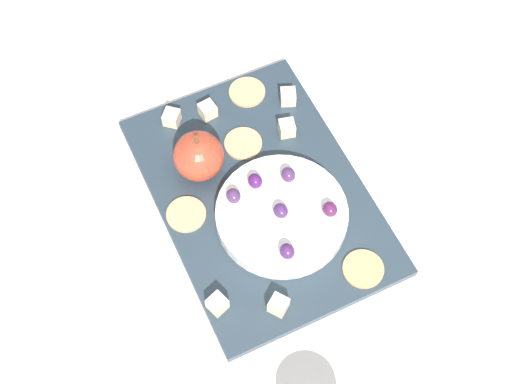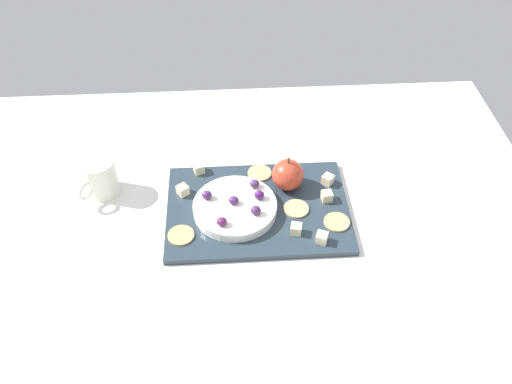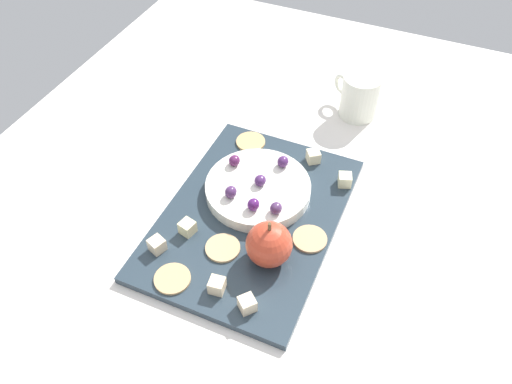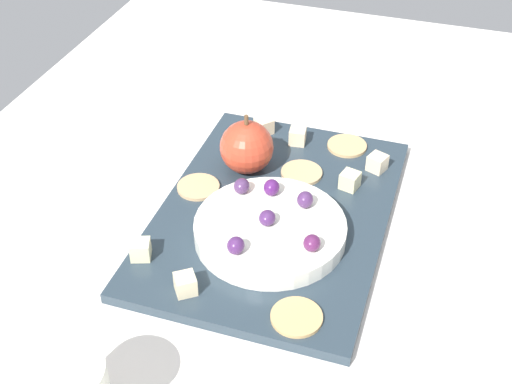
{
  "view_description": "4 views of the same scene",
  "coord_description": "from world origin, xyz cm",
  "px_view_note": "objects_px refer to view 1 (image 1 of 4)",
  "views": [
    {
      "loc": [
        37.16,
        -22.34,
        85.5
      ],
      "look_at": [
        -1.83,
        -3.88,
        6.82
      ],
      "focal_mm": 50.96,
      "sensor_mm": 36.0,
      "label": 1
    },
    {
      "loc": [
        2.22,
        71.44,
        81.57
      ],
      "look_at": [
        -2.45,
        -4.1,
        7.48
      ],
      "focal_mm": 38.07,
      "sensor_mm": 36.0,
      "label": 2
    },
    {
      "loc": [
        -48.76,
        -23.67,
        63.79
      ],
      "look_at": [
        -0.01,
        -2.52,
        6.62
      ],
      "focal_mm": 36.15,
      "sensor_mm": 36.0,
      "label": 3
    },
    {
      "loc": [
        55.56,
        13.87,
        54.71
      ],
      "look_at": [
        0.23,
        -4.18,
        8.93
      ],
      "focal_mm": 48.71,
      "sensor_mm": 36.0,
      "label": 4
    }
  ],
  "objects_px": {
    "cheese_cube_4": "(208,110)",
    "grape_1": "(281,211)",
    "grape_0": "(255,181)",
    "cracker_1": "(363,269)",
    "cheese_cube_0": "(172,118)",
    "cheese_cube_5": "(287,128)",
    "grape_4": "(287,251)",
    "grape_5": "(288,175)",
    "cheese_cube_3": "(288,97)",
    "cheese_cube_1": "(217,304)",
    "cracker_0": "(243,143)",
    "cracker_2": "(186,214)",
    "serving_dish": "(282,215)",
    "apple_whole": "(199,156)",
    "cheese_cube_2": "(278,305)",
    "platter": "(260,195)",
    "grape_2": "(330,209)",
    "grape_3": "(233,196)",
    "cracker_3": "(247,92)"
  },
  "relations": [
    {
      "from": "cracker_0",
      "to": "cheese_cube_5",
      "type": "bearing_deg",
      "value": 82.88
    },
    {
      "from": "platter",
      "to": "grape_2",
      "type": "distance_m",
      "value": 0.1
    },
    {
      "from": "platter",
      "to": "cracker_0",
      "type": "bearing_deg",
      "value": 171.4
    },
    {
      "from": "cheese_cube_0",
      "to": "cheese_cube_5",
      "type": "distance_m",
      "value": 0.15
    },
    {
      "from": "grape_0",
      "to": "cracker_1",
      "type": "bearing_deg",
      "value": 25.31
    },
    {
      "from": "cheese_cube_0",
      "to": "cheese_cube_5",
      "type": "height_order",
      "value": "same"
    },
    {
      "from": "cheese_cube_1",
      "to": "grape_5",
      "type": "distance_m",
      "value": 0.18
    },
    {
      "from": "grape_1",
      "to": "cheese_cube_5",
      "type": "bearing_deg",
      "value": 149.97
    },
    {
      "from": "cheese_cube_2",
      "to": "cheese_cube_4",
      "type": "height_order",
      "value": "same"
    },
    {
      "from": "platter",
      "to": "cheese_cube_3",
      "type": "relative_size",
      "value": 17.71
    },
    {
      "from": "cheese_cube_1",
      "to": "cheese_cube_5",
      "type": "distance_m",
      "value": 0.26
    },
    {
      "from": "grape_2",
      "to": "grape_5",
      "type": "bearing_deg",
      "value": -159.38
    },
    {
      "from": "grape_1",
      "to": "grape_2",
      "type": "height_order",
      "value": "same"
    },
    {
      "from": "cracker_2",
      "to": "grape_0",
      "type": "distance_m",
      "value": 0.1
    },
    {
      "from": "grape_3",
      "to": "cheese_cube_3",
      "type": "bearing_deg",
      "value": 130.99
    },
    {
      "from": "serving_dish",
      "to": "grape_5",
      "type": "distance_m",
      "value": 0.05
    },
    {
      "from": "grape_1",
      "to": "grape_3",
      "type": "xyz_separation_m",
      "value": [
        -0.04,
        -0.04,
        0.0
      ]
    },
    {
      "from": "cracker_0",
      "to": "grape_5",
      "type": "relative_size",
      "value": 2.54
    },
    {
      "from": "cheese_cube_4",
      "to": "grape_1",
      "type": "distance_m",
      "value": 0.19
    },
    {
      "from": "cheese_cube_4",
      "to": "grape_4",
      "type": "height_order",
      "value": "grape_4"
    },
    {
      "from": "cheese_cube_0",
      "to": "cheese_cube_4",
      "type": "height_order",
      "value": "same"
    },
    {
      "from": "platter",
      "to": "grape_2",
      "type": "relative_size",
      "value": 18.17
    },
    {
      "from": "cracker_2",
      "to": "grape_3",
      "type": "distance_m",
      "value": 0.07
    },
    {
      "from": "cheese_cube_0",
      "to": "cheese_cube_3",
      "type": "bearing_deg",
      "value": 77.06
    },
    {
      "from": "grape_2",
      "to": "cracker_0",
      "type": "bearing_deg",
      "value": -161.39
    },
    {
      "from": "cheese_cube_4",
      "to": "platter",
      "type": "bearing_deg",
      "value": 4.72
    },
    {
      "from": "serving_dish",
      "to": "cheese_cube_5",
      "type": "height_order",
      "value": "same"
    },
    {
      "from": "platter",
      "to": "apple_whole",
      "type": "distance_m",
      "value": 0.09
    },
    {
      "from": "grape_0",
      "to": "serving_dish",
      "type": "bearing_deg",
      "value": 15.5
    },
    {
      "from": "cheese_cube_2",
      "to": "cheese_cube_3",
      "type": "bearing_deg",
      "value": 151.31
    },
    {
      "from": "cheese_cube_1",
      "to": "cracker_0",
      "type": "distance_m",
      "value": 0.23
    },
    {
      "from": "serving_dish",
      "to": "grape_1",
      "type": "height_order",
      "value": "grape_1"
    },
    {
      "from": "cheese_cube_3",
      "to": "grape_1",
      "type": "distance_m",
      "value": 0.18
    },
    {
      "from": "cheese_cube_5",
      "to": "serving_dish",
      "type": "bearing_deg",
      "value": -29.36
    },
    {
      "from": "cracker_3",
      "to": "grape_0",
      "type": "distance_m",
      "value": 0.16
    },
    {
      "from": "serving_dish",
      "to": "cheese_cube_5",
      "type": "relative_size",
      "value": 8.12
    },
    {
      "from": "cracker_0",
      "to": "grape_2",
      "type": "relative_size",
      "value": 2.54
    },
    {
      "from": "grape_3",
      "to": "cheese_cube_1",
      "type": "bearing_deg",
      "value": -32.65
    },
    {
      "from": "cheese_cube_1",
      "to": "grape_4",
      "type": "bearing_deg",
      "value": 100.47
    },
    {
      "from": "cheese_cube_2",
      "to": "cheese_cube_5",
      "type": "relative_size",
      "value": 1.0
    },
    {
      "from": "grape_1",
      "to": "grape_4",
      "type": "relative_size",
      "value": 1.0
    },
    {
      "from": "cracker_0",
      "to": "cracker_3",
      "type": "relative_size",
      "value": 1.0
    },
    {
      "from": "apple_whole",
      "to": "cheese_cube_1",
      "type": "xyz_separation_m",
      "value": [
        0.18,
        -0.06,
        -0.02
      ]
    },
    {
      "from": "cheese_cube_1",
      "to": "serving_dish",
      "type": "bearing_deg",
      "value": 121.17
    },
    {
      "from": "apple_whole",
      "to": "cheese_cube_2",
      "type": "height_order",
      "value": "apple_whole"
    },
    {
      "from": "cracker_2",
      "to": "grape_4",
      "type": "xyz_separation_m",
      "value": [
        0.11,
        0.09,
        0.03
      ]
    },
    {
      "from": "cracker_0",
      "to": "cheese_cube_2",
      "type": "bearing_deg",
      "value": -14.59
    },
    {
      "from": "cheese_cube_5",
      "to": "cracker_1",
      "type": "distance_m",
      "value": 0.22
    },
    {
      "from": "grape_4",
      "to": "grape_5",
      "type": "height_order",
      "value": "same"
    },
    {
      "from": "grape_0",
      "to": "grape_4",
      "type": "height_order",
      "value": "same"
    }
  ]
}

